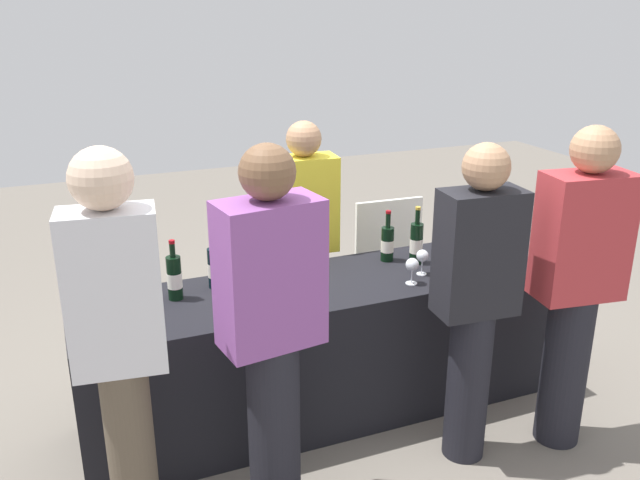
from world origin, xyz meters
The scene contains 19 objects.
ground_plane centered at (0.00, 0.00, 0.00)m, with size 12.00×12.00×0.00m, color slate.
tasting_table centered at (0.00, 0.00, 0.39)m, with size 2.60×0.68×0.79m, color black.
wine_bottle_0 centered at (-0.75, 0.10, 0.90)m, with size 0.08×0.08×0.32m.
wine_bottle_1 centered at (-0.53, 0.17, 0.90)m, with size 0.07×0.07×0.32m.
wine_bottle_2 centered at (0.49, 0.17, 0.89)m, with size 0.08×0.08×0.30m.
wine_bottle_3 centered at (0.63, 0.07, 0.91)m, with size 0.07×0.07×0.34m.
wine_bottle_4 centered at (1.00, 0.16, 0.89)m, with size 0.07×0.07×0.30m.
wine_glass_0 centered at (-0.95, -0.15, 0.88)m, with size 0.07×0.07×0.14m.
wine_glass_1 centered at (0.46, -0.19, 0.89)m, with size 0.07×0.07×0.15m.
wine_glass_2 centered at (0.57, -0.09, 0.89)m, with size 0.07×0.07×0.14m.
wine_glass_3 centered at (0.74, -0.11, 0.90)m, with size 0.07×0.07×0.15m.
wine_glass_4 centered at (0.93, -0.05, 0.88)m, with size 0.07×0.07×0.13m.
ice_bucket centered at (0.95, -0.02, 0.87)m, with size 0.22×0.22×0.17m, color silver.
server_pouring centered at (0.12, 0.55, 0.85)m, with size 0.40×0.24×1.57m.
guest_0 centered at (-1.10, -0.64, 0.97)m, with size 0.38×0.24×1.74m.
guest_1 centered at (-0.48, -0.64, 0.92)m, with size 0.45×0.29×1.71m.
guest_2 centered at (0.54, -0.65, 0.89)m, with size 0.40×0.24×1.63m.
guest_3 centered at (1.08, -0.73, 0.91)m, with size 0.45×0.29×1.69m.
menu_board centered at (0.93, 0.97, 0.44)m, with size 0.51×0.03×0.89m, color white.
Camera 1 is at (-1.26, -3.08, 2.23)m, focal length 37.84 mm.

